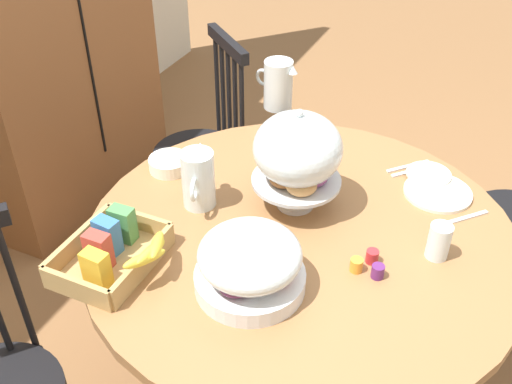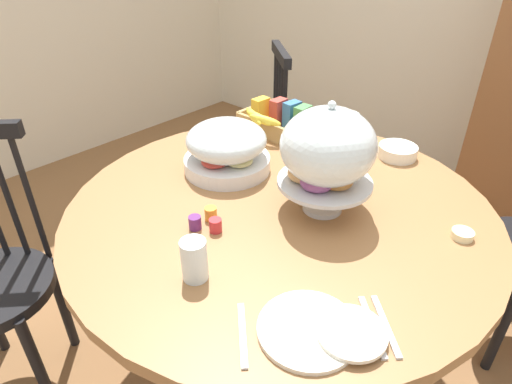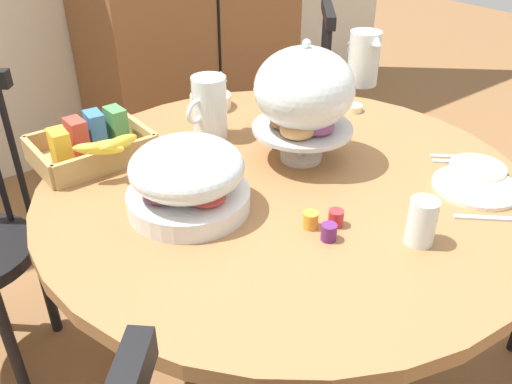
{
  "view_description": "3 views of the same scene",
  "coord_description": "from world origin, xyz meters",
  "px_view_note": "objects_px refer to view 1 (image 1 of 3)",
  "views": [
    {
      "loc": [
        -1.44,
        -0.53,
        1.9
      ],
      "look_at": [
        -0.14,
        0.07,
        0.84
      ],
      "focal_mm": 41.62,
      "sensor_mm": 36.0,
      "label": 1
    },
    {
      "loc": [
        0.57,
        -0.96,
        1.49
      ],
      "look_at": [
        -0.24,
        -0.08,
        0.74
      ],
      "focal_mm": 30.48,
      "sensor_mm": 36.0,
      "label": 2
    },
    {
      "loc": [
        -0.97,
        -1.02,
        1.48
      ],
      "look_at": [
        -0.24,
        -0.08,
        0.74
      ],
      "focal_mm": 38.21,
      "sensor_mm": 36.0,
      "label": 3
    }
  ],
  "objects_px": {
    "milk_pitcher": "(278,87)",
    "cereal_bowl": "(169,164)",
    "fruit_platter_covered": "(250,263)",
    "drinking_glass": "(439,241)",
    "cereal_basket": "(114,252)",
    "china_plate_small": "(429,174)",
    "wooden_armoire": "(31,6)",
    "orange_juice_pitcher": "(198,182)",
    "butter_dish": "(295,137)",
    "china_plate_large": "(438,192)",
    "dining_table": "(298,276)",
    "windsor_chair_far_side": "(203,153)",
    "pastry_stand_with_dome": "(298,153)"
  },
  "relations": [
    {
      "from": "cereal_basket",
      "to": "cereal_bowl",
      "type": "distance_m",
      "value": 0.49
    },
    {
      "from": "wooden_armoire",
      "to": "windsor_chair_far_side",
      "type": "xyz_separation_m",
      "value": [
        -0.04,
        -0.87,
        -0.53
      ]
    },
    {
      "from": "fruit_platter_covered",
      "to": "cereal_bowl",
      "type": "height_order",
      "value": "fruit_platter_covered"
    },
    {
      "from": "fruit_platter_covered",
      "to": "drinking_glass",
      "type": "distance_m",
      "value": 0.55
    },
    {
      "from": "pastry_stand_with_dome",
      "to": "orange_juice_pitcher",
      "type": "height_order",
      "value": "pastry_stand_with_dome"
    },
    {
      "from": "china_plate_large",
      "to": "china_plate_small",
      "type": "distance_m",
      "value": 0.09
    },
    {
      "from": "cereal_basket",
      "to": "dining_table",
      "type": "bearing_deg",
      "value": -50.17
    },
    {
      "from": "dining_table",
      "to": "windsor_chair_far_side",
      "type": "bearing_deg",
      "value": 47.73
    },
    {
      "from": "wooden_armoire",
      "to": "china_plate_small",
      "type": "distance_m",
      "value": 1.9
    },
    {
      "from": "orange_juice_pitcher",
      "to": "cereal_bowl",
      "type": "height_order",
      "value": "orange_juice_pitcher"
    },
    {
      "from": "drinking_glass",
      "to": "butter_dish",
      "type": "relative_size",
      "value": 1.83
    },
    {
      "from": "orange_juice_pitcher",
      "to": "drinking_glass",
      "type": "height_order",
      "value": "orange_juice_pitcher"
    },
    {
      "from": "wooden_armoire",
      "to": "cereal_basket",
      "type": "distance_m",
      "value": 1.57
    },
    {
      "from": "drinking_glass",
      "to": "butter_dish",
      "type": "xyz_separation_m",
      "value": [
        0.42,
        0.6,
        -0.04
      ]
    },
    {
      "from": "wooden_armoire",
      "to": "orange_juice_pitcher",
      "type": "xyz_separation_m",
      "value": [
        -0.69,
        -1.24,
        -0.16
      ]
    },
    {
      "from": "cereal_basket",
      "to": "butter_dish",
      "type": "bearing_deg",
      "value": -14.44
    },
    {
      "from": "pastry_stand_with_dome",
      "to": "cereal_basket",
      "type": "bearing_deg",
      "value": 142.37
    },
    {
      "from": "cereal_bowl",
      "to": "drinking_glass",
      "type": "xyz_separation_m",
      "value": [
        -0.06,
        -0.93,
        0.03
      ]
    },
    {
      "from": "orange_juice_pitcher",
      "to": "wooden_armoire",
      "type": "bearing_deg",
      "value": 60.83
    },
    {
      "from": "butter_dish",
      "to": "windsor_chair_far_side",
      "type": "bearing_deg",
      "value": 72.05
    },
    {
      "from": "butter_dish",
      "to": "china_plate_small",
      "type": "bearing_deg",
      "value": -94.95
    },
    {
      "from": "fruit_platter_covered",
      "to": "china_plate_large",
      "type": "relative_size",
      "value": 1.36
    },
    {
      "from": "windsor_chair_far_side",
      "to": "butter_dish",
      "type": "relative_size",
      "value": 16.25
    },
    {
      "from": "orange_juice_pitcher",
      "to": "china_plate_large",
      "type": "relative_size",
      "value": 0.87
    },
    {
      "from": "milk_pitcher",
      "to": "cereal_basket",
      "type": "distance_m",
      "value": 1.05
    },
    {
      "from": "wooden_armoire",
      "to": "china_plate_small",
      "type": "relative_size",
      "value": 13.07
    },
    {
      "from": "dining_table",
      "to": "cereal_bowl",
      "type": "xyz_separation_m",
      "value": [
        0.12,
        0.54,
        0.21
      ]
    },
    {
      "from": "wooden_armoire",
      "to": "cereal_bowl",
      "type": "distance_m",
      "value": 1.21
    },
    {
      "from": "fruit_platter_covered",
      "to": "cereal_basket",
      "type": "relative_size",
      "value": 0.95
    },
    {
      "from": "dining_table",
      "to": "fruit_platter_covered",
      "type": "xyz_separation_m",
      "value": [
        -0.27,
        0.04,
        0.28
      ]
    },
    {
      "from": "china_plate_large",
      "to": "cereal_bowl",
      "type": "distance_m",
      "value": 0.91
    },
    {
      "from": "orange_juice_pitcher",
      "to": "butter_dish",
      "type": "bearing_deg",
      "value": -15.37
    },
    {
      "from": "dining_table",
      "to": "windsor_chair_far_side",
      "type": "distance_m",
      "value": 0.96
    },
    {
      "from": "cereal_basket",
      "to": "china_plate_large",
      "type": "bearing_deg",
      "value": -46.89
    },
    {
      "from": "wooden_armoire",
      "to": "dining_table",
      "type": "height_order",
      "value": "wooden_armoire"
    },
    {
      "from": "windsor_chair_far_side",
      "to": "drinking_glass",
      "type": "xyz_separation_m",
      "value": [
        -0.59,
        -1.1,
        0.34
      ]
    },
    {
      "from": "dining_table",
      "to": "pastry_stand_with_dome",
      "type": "xyz_separation_m",
      "value": [
        0.11,
        0.06,
        0.39
      ]
    },
    {
      "from": "drinking_glass",
      "to": "pastry_stand_with_dome",
      "type": "bearing_deg",
      "value": 82.98
    },
    {
      "from": "cereal_bowl",
      "to": "pastry_stand_with_dome",
      "type": "bearing_deg",
      "value": -90.8
    },
    {
      "from": "cereal_basket",
      "to": "china_plate_small",
      "type": "distance_m",
      "value": 1.07
    },
    {
      "from": "orange_juice_pitcher",
      "to": "cereal_bowl",
      "type": "xyz_separation_m",
      "value": [
        0.13,
        0.19,
        -0.06
      ]
    },
    {
      "from": "china_plate_large",
      "to": "butter_dish",
      "type": "xyz_separation_m",
      "value": [
        0.12,
        0.55,
        0.01
      ]
    },
    {
      "from": "windsor_chair_far_side",
      "to": "pastry_stand_with_dome",
      "type": "bearing_deg",
      "value": -129.47
    },
    {
      "from": "wooden_armoire",
      "to": "drinking_glass",
      "type": "bearing_deg",
      "value": -107.57
    },
    {
      "from": "windsor_chair_far_side",
      "to": "pastry_stand_with_dome",
      "type": "distance_m",
      "value": 0.96
    },
    {
      "from": "cereal_basket",
      "to": "china_plate_large",
      "type": "relative_size",
      "value": 1.44
    },
    {
      "from": "drinking_glass",
      "to": "china_plate_large",
      "type": "bearing_deg",
      "value": 9.73
    },
    {
      "from": "milk_pitcher",
      "to": "cereal_bowl",
      "type": "bearing_deg",
      "value": 164.1
    },
    {
      "from": "drinking_glass",
      "to": "butter_dish",
      "type": "height_order",
      "value": "drinking_glass"
    },
    {
      "from": "china_plate_large",
      "to": "dining_table",
      "type": "bearing_deg",
      "value": 136.77
    }
  ]
}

